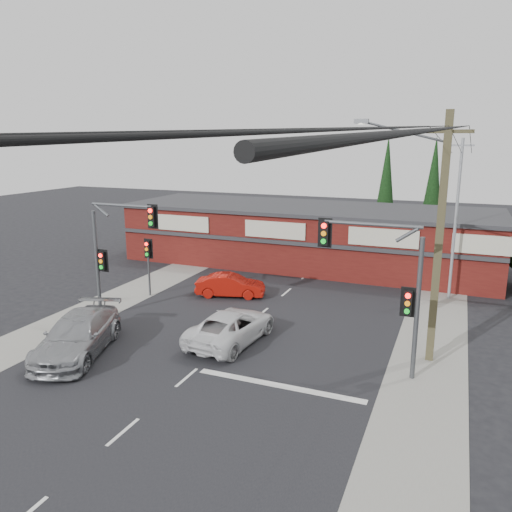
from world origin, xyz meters
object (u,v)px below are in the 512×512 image
at_px(utility_pole, 436,231).
at_px(red_sedan, 230,285).
at_px(silver_suv, 78,335).
at_px(shop_building, 307,235).
at_px(white_suv, 231,326).

bearing_deg(utility_pole, red_sedan, 157.18).
xyz_separation_m(silver_suv, red_sedan, (2.57, 9.73, -0.18)).
distance_m(shop_building, utility_pole, 17.15).
bearing_deg(silver_suv, red_sedan, 56.72).
distance_m(silver_suv, utility_pole, 15.32).
distance_m(silver_suv, red_sedan, 10.06).
xyz_separation_m(white_suv, shop_building, (-1.09, 15.37, 1.41)).
relative_size(silver_suv, red_sedan, 1.45).
bearing_deg(shop_building, silver_suv, -102.93).
height_order(white_suv, red_sedan, white_suv).
distance_m(red_sedan, utility_pole, 13.00).
bearing_deg(shop_building, white_suv, -85.94).
xyz_separation_m(red_sedan, utility_pole, (11.15, -4.69, 4.74)).
bearing_deg(white_suv, utility_pole, -165.74).
height_order(shop_building, utility_pole, utility_pole).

